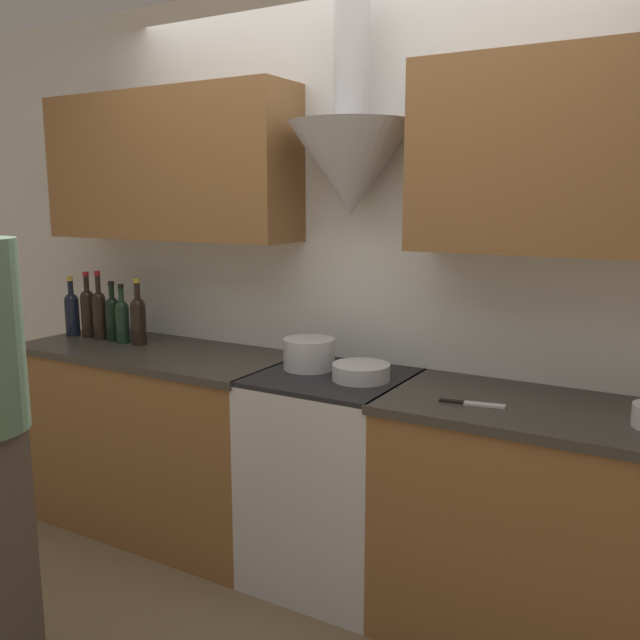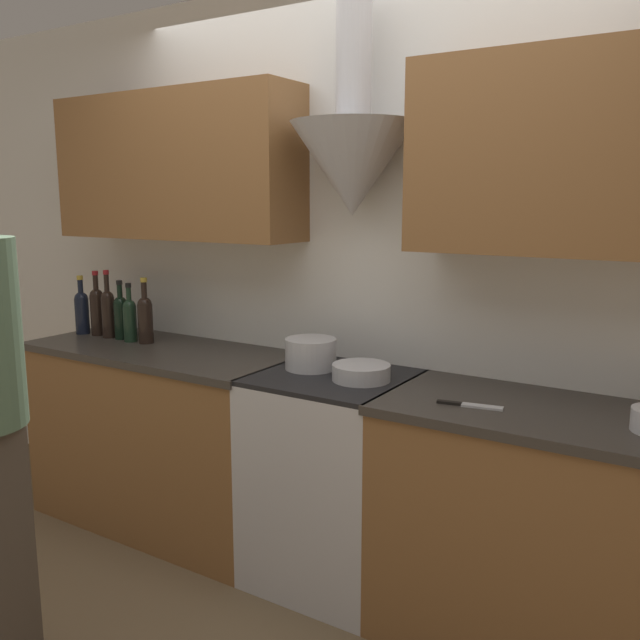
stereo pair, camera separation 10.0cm
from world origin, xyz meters
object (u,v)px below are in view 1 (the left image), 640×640
Objects in this scene: wine_bottle_3 at (113,316)px; mixing_bowl at (361,372)px; wine_bottle_1 at (88,310)px; wine_bottle_0 at (72,312)px; wine_bottle_2 at (99,312)px; wine_bottle_4 at (122,319)px; stove_range at (332,477)px; stock_pot at (309,354)px; wine_bottle_5 at (138,318)px.

wine_bottle_3 is 1.47m from mixing_bowl.
wine_bottle_1 is at bearing 178.19° from mixing_bowl.
wine_bottle_2 is (0.20, 0.01, 0.01)m from wine_bottle_0.
wine_bottle_4 is at bearing -4.73° from wine_bottle_1.
stock_pot is (-0.14, 0.04, 0.52)m from stove_range.
wine_bottle_5 reaches higher than wine_bottle_3.
wine_bottle_0 is 0.20m from wine_bottle_2.
stock_pot is (1.10, 0.02, -0.06)m from wine_bottle_4.
wine_bottle_5 is (0.19, -0.01, 0.01)m from wine_bottle_3.
wine_bottle_0 is 0.89× the size of wine_bottle_2.
wine_bottle_2 is (0.10, -0.01, 0.00)m from wine_bottle_1.
wine_bottle_4 is at bearing -12.81° from wine_bottle_3.
wine_bottle_1 is 0.28m from wine_bottle_4.
wine_bottle_4 is (0.38, -0.00, -0.01)m from wine_bottle_0.
wine_bottle_4 is at bearing 178.99° from stove_range.
stove_range is 3.87× the size of mixing_bowl.
wine_bottle_5 is at bearing 178.22° from stove_range.
wine_bottle_0 is at bearing -179.34° from stock_pot.
wine_bottle_2 reaches higher than wine_bottle_1.
wine_bottle_3 is at bearing 178.06° from mixing_bowl.
wine_bottle_3 is 0.19m from wine_bottle_5.
wine_bottle_3 is 1.30× the size of mixing_bowl.
wine_bottle_2 is 0.18m from wine_bottle_4.
wine_bottle_0 is 0.48m from wine_bottle_5.
stove_range is at bearing 176.83° from mixing_bowl.
stove_range is 2.74× the size of wine_bottle_5.
wine_bottle_3 reaches higher than stock_pot.
mixing_bowl is (0.28, -0.05, -0.03)m from stock_pot.
wine_bottle_0 is 0.91× the size of wine_bottle_1.
wine_bottle_1 reaches higher than stove_range.
wine_bottle_2 is 1.27m from stock_pot.
wine_bottle_3 is 1.02× the size of wine_bottle_4.
wine_bottle_1 is at bearing 178.31° from stove_range.
wine_bottle_4 is (-1.23, 0.02, 0.58)m from stove_range.
wine_bottle_3 is (0.19, -0.00, -0.02)m from wine_bottle_1.
wine_bottle_5 is at bearing 7.94° from wine_bottle_4.
mixing_bowl is (0.14, -0.01, 0.49)m from stove_range.
stove_range is at bearing -0.93° from wine_bottle_0.
wine_bottle_2 is at bearing 176.75° from wine_bottle_4.
wine_bottle_5 is (0.48, 0.01, 0.00)m from wine_bottle_0.
wine_bottle_3 is 0.09m from wine_bottle_4.
stock_pot reaches higher than stove_range.
wine_bottle_4 is 1.38m from mixing_bowl.
stove_range is 2.97× the size of wine_bottle_3.
stove_range is at bearing -1.28° from wine_bottle_2.
wine_bottle_0 is 1.75m from mixing_bowl.
wine_bottle_4 is 0.90× the size of wine_bottle_5.
mixing_bowl is (1.37, -0.03, -0.09)m from wine_bottle_4.
stock_pot is at bearing 1.13° from wine_bottle_4.
wine_bottle_5 is (0.10, 0.01, 0.01)m from wine_bottle_4.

